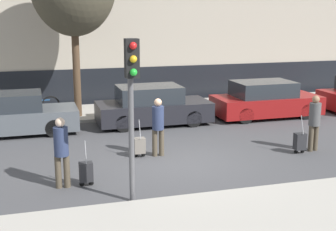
# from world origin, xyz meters

# --- Properties ---
(ground_plane) EXTENTS (80.00, 80.00, 0.00)m
(ground_plane) POSITION_xyz_m (0.00, 0.00, 0.00)
(ground_plane) COLOR #424244
(sidewalk_near) EXTENTS (28.00, 2.50, 0.12)m
(sidewalk_near) POSITION_xyz_m (0.00, -3.75, 0.06)
(sidewalk_near) COLOR #A39E93
(sidewalk_near) RESTS_ON ground_plane
(sidewalk_far) EXTENTS (28.00, 3.00, 0.12)m
(sidewalk_far) POSITION_xyz_m (0.00, 7.00, 0.06)
(sidewalk_far) COLOR #A39E93
(sidewalk_far) RESTS_ON ground_plane
(parked_car_0) EXTENTS (4.46, 1.74, 1.43)m
(parked_car_0) POSITION_xyz_m (-4.59, 4.58, 0.66)
(parked_car_0) COLOR #4C5156
(parked_car_0) RESTS_ON ground_plane
(parked_car_1) EXTENTS (4.16, 1.81, 1.45)m
(parked_car_1) POSITION_xyz_m (0.44, 4.60, 0.67)
(parked_car_1) COLOR black
(parked_car_1) RESTS_ON ground_plane
(parked_car_2) EXTENTS (4.19, 1.84, 1.43)m
(parked_car_2) POSITION_xyz_m (5.06, 4.56, 0.67)
(parked_car_2) COLOR maroon
(parked_car_2) RESTS_ON ground_plane
(pedestrian_left) EXTENTS (0.35, 0.34, 1.71)m
(pedestrian_left) POSITION_xyz_m (-3.20, -0.99, 0.97)
(pedestrian_left) COLOR #4C4233
(pedestrian_left) RESTS_ON ground_plane
(trolley_left) EXTENTS (0.34, 0.29, 1.13)m
(trolley_left) POSITION_xyz_m (-2.65, -1.03, 0.35)
(trolley_left) COLOR #262628
(trolley_left) RESTS_ON ground_plane
(pedestrian_center) EXTENTS (0.35, 0.34, 1.70)m
(pedestrian_center) POSITION_xyz_m (-0.36, 0.80, 0.96)
(pedestrian_center) COLOR #4C4233
(pedestrian_center) RESTS_ON ground_plane
(trolley_center) EXTENTS (0.34, 0.29, 1.11)m
(trolley_center) POSITION_xyz_m (-0.91, 0.84, 0.34)
(trolley_center) COLOR slate
(trolley_center) RESTS_ON ground_plane
(pedestrian_right) EXTENTS (0.34, 0.34, 1.69)m
(pedestrian_right) POSITION_xyz_m (4.24, -0.02, 0.96)
(pedestrian_right) COLOR #4C4233
(pedestrian_right) RESTS_ON ground_plane
(trolley_right) EXTENTS (0.34, 0.29, 1.15)m
(trolley_right) POSITION_xyz_m (3.71, -0.15, 0.36)
(trolley_right) COLOR #262628
(trolley_right) RESTS_ON ground_plane
(traffic_light) EXTENTS (0.28, 0.47, 3.58)m
(traffic_light) POSITION_xyz_m (-1.78, -2.36, 2.56)
(traffic_light) COLOR #515154
(traffic_light) RESTS_ON ground_plane
(parked_bicycle) EXTENTS (1.77, 0.06, 0.96)m
(parked_bicycle) POSITION_xyz_m (-3.64, 7.00, 0.49)
(parked_bicycle) COLOR black
(parked_bicycle) RESTS_ON sidewalk_far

